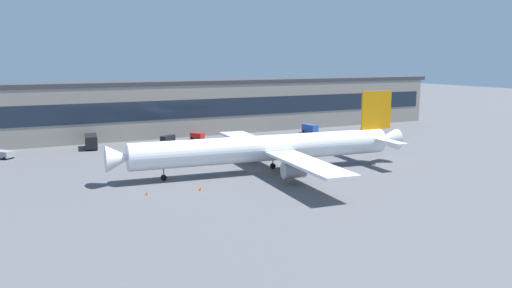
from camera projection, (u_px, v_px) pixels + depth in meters
ground_plane at (258, 171)px, 102.84m from camera, size 600.00×600.00×0.00m
terminal_building at (171, 108)px, 150.81m from camera, size 183.33×14.42×15.83m
airliner at (270, 148)px, 101.65m from camera, size 61.58×53.13×15.42m
baggage_tug at (198, 136)px, 142.79m from camera, size 3.65×4.11×1.85m
follow_me_car at (168, 138)px, 137.99m from camera, size 4.66×4.15×1.85m
fuel_truck at (91, 141)px, 128.57m from camera, size 3.87×8.69×3.35m
pushback_tractor at (2, 154)px, 115.55m from camera, size 5.21×5.26×1.75m
crew_van at (310, 128)px, 155.40m from camera, size 2.97×5.48×2.55m
traffic_cone_0 at (372, 166)px, 106.36m from camera, size 0.48×0.48×0.60m
traffic_cone_1 at (147, 193)px, 84.69m from camera, size 0.52×0.52×0.65m
traffic_cone_2 at (200, 189)px, 87.54m from camera, size 0.54×0.54×0.68m
traffic_cone_3 at (284, 181)px, 93.46m from camera, size 0.50×0.50×0.63m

